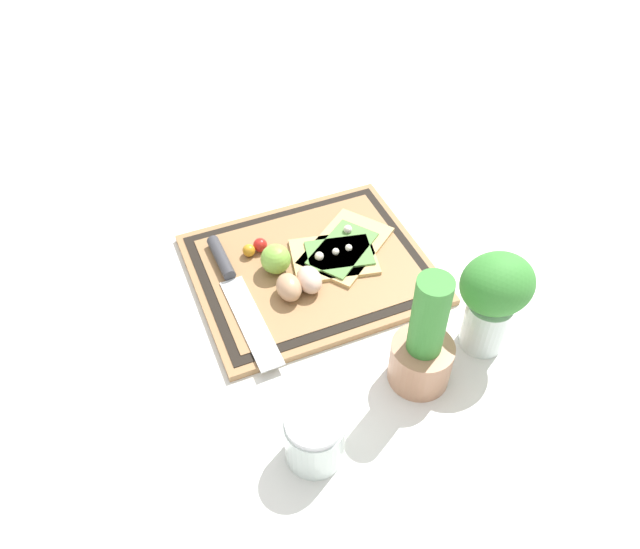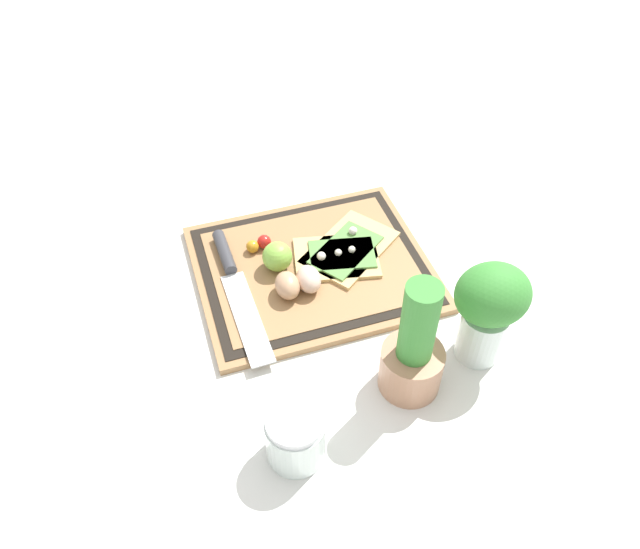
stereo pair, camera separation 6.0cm
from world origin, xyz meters
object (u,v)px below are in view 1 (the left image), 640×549
Objects in this scene: knife at (230,278)px; sauce_jar at (315,440)px; cherry_tomato_yellow at (249,250)px; herb_glass at (494,297)px; cherry_tomato_red at (260,245)px; pizza_slice_far at (334,255)px; herb_pot at (423,347)px; egg_brown at (289,287)px; lime at (276,259)px; egg_pink at (309,280)px; pizza_slice_near at (345,247)px.

sauce_jar is (-0.01, 0.35, 0.01)m from knife.
cherry_tomato_yellow is 0.13× the size of herb_glass.
cherry_tomato_yellow is (0.02, 0.00, -0.00)m from cherry_tomato_red.
herb_glass reaches higher than cherry_tomato_yellow.
pizza_slice_far is 0.92× the size of herb_glass.
cherry_tomato_red is 0.12× the size of herb_pot.
egg_brown is 0.29m from sauce_jar.
lime is at bearing 121.05° from cherry_tomato_yellow.
herb_glass is (-0.22, 0.20, 0.07)m from egg_pink.
pizza_slice_near is 0.17m from cherry_tomato_yellow.
egg_brown is 1.05× the size of lime.
egg_brown is 0.26× the size of herb_pot.
herb_pot reaches higher than lime.
sauce_jar reaches higher than knife.
cherry_tomato_yellow is at bearing -75.34° from egg_brown.
sauce_jar reaches higher than egg_brown.
egg_brown is 0.30× the size of herb_glass.
pizza_slice_far is 6.61× the size of cherry_tomato_red.
pizza_slice_far is 0.55× the size of knife.
knife is 1.66× the size of herb_glass.
egg_pink is 0.30× the size of herb_glass.
egg_brown is at bearing 104.66° from cherry_tomato_yellow.
egg_brown is at bearing 27.51° from pizza_slice_far.
egg_pink is at bearing -175.81° from egg_brown.
egg_pink is 2.17× the size of cherry_tomato_red.
pizza_slice_far is 0.28m from herb_pot.
cherry_tomato_yellow is at bearing -64.97° from herb_pot.
sauce_jar is (0.07, 0.28, 0.00)m from egg_brown.
pizza_slice_far reaches higher than knife.
pizza_slice_near is at bearing -91.46° from herb_pot.
egg_brown is 0.63× the size of sauce_jar.
herb_pot is 0.13m from herb_glass.
egg_pink is at bearing 150.24° from knife.
pizza_slice_near is at bearing -66.06° from herb_glass.
egg_brown reaches higher than knife.
pizza_slice_far is at bearing 175.51° from knife.
egg_brown is at bearing 89.20° from lime.
egg_pink is 0.30m from herb_glass.
cherry_tomato_red is (0.14, -0.06, 0.01)m from pizza_slice_near.
pizza_slice_near is at bearing -179.24° from lime.
lime is at bearing -46.46° from herb_glass.
knife is 13.26× the size of cherry_tomato_yellow.
lime is 0.31m from herb_pot.
sauce_jar is at bearing 78.64° from lime.
herb_glass is at bearing 113.94° from pizza_slice_near.
knife is 0.08m from lime.
cherry_tomato_yellow is (0.14, -0.06, 0.01)m from pizza_slice_far.
lime is 0.37m from herb_glass.
egg_pink is at bearing 110.98° from cherry_tomato_red.
cherry_tomato_red is 0.41m from sauce_jar.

